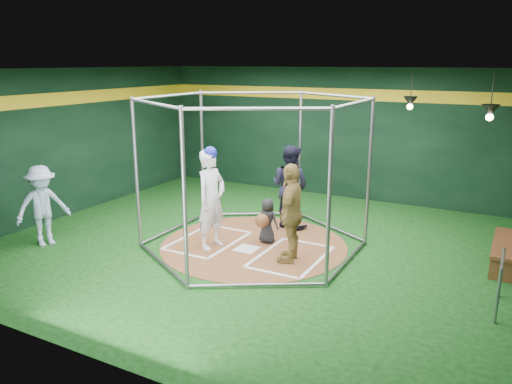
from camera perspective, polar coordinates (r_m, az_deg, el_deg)
The scene contains 15 objects.
room_shell at distance 9.79m, azimuth -0.25°, elevation 3.58°, with size 10.10×9.10×3.53m.
clay_disc at distance 10.27m, azimuth -0.26°, elevation -6.04°, with size 3.80×3.80×0.01m, color brown.
home_plate at distance 10.02m, azimuth -1.09°, elevation -6.51°, with size 0.43×0.43×0.01m, color white.
batter_box_left at distance 10.52m, azimuth -5.49°, elevation -5.52°, with size 1.17×1.77×0.01m.
batter_box_right at distance 9.66m, azimuth 4.03°, elevation -7.37°, with size 1.17×1.77×0.01m.
batting_cage at distance 9.84m, azimuth -0.27°, elevation 2.12°, with size 4.05×4.67×3.00m.
pendant_lamp_near at distance 12.31m, azimuth 17.22°, elevation 9.86°, with size 0.34×0.34×0.90m.
pendant_lamp_far at distance 10.50m, azimuth 25.20°, elevation 8.40°, with size 0.34×0.34×0.90m.
batter_figure at distance 9.87m, azimuth -5.13°, elevation -0.72°, with size 0.56×0.78×2.05m.
visitor_leopard at distance 9.20m, azimuth 4.05°, elevation -2.39°, with size 1.09×0.45×1.86m, color tan.
catcher_figure at distance 10.21m, azimuth 1.24°, elevation -3.30°, with size 0.47×0.55×0.93m.
umpire at distance 11.15m, azimuth 3.89°, elevation 0.65°, with size 0.90×0.70×1.86m, color black.
bystander_blue at distance 10.93m, azimuth -23.21°, elevation -1.46°, with size 1.06×0.61×1.65m, color #A9BDDF.
dugout_bench at distance 10.20m, azimuth 27.12°, elevation -4.75°, with size 0.41×1.77×1.03m.
steel_railing at distance 8.37m, azimuth 26.19°, elevation -8.52°, with size 0.05×0.98×0.84m.
Camera 1 is at (4.57, -8.45, 3.64)m, focal length 35.00 mm.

